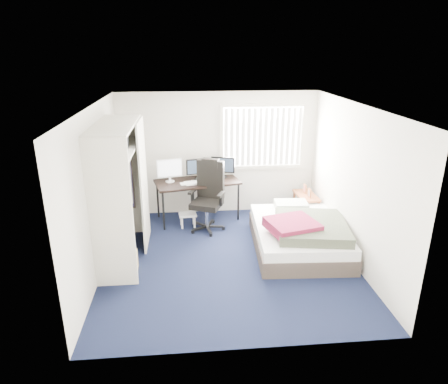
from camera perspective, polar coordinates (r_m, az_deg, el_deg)
name	(u,v)px	position (r m, az deg, el deg)	size (l,w,h in m)	color
ground	(228,259)	(6.69, 0.63, -9.56)	(4.20, 4.20, 0.00)	black
room_shell	(229,172)	(6.09, 0.68, 2.91)	(4.20, 4.20, 4.20)	silver
window_assembly	(263,137)	(8.15, 5.53, 7.85)	(1.72, 0.09, 1.32)	white
closet	(121,179)	(6.45, -14.53, 1.76)	(0.64, 1.84, 2.22)	beige
desk	(197,180)	(7.94, -3.86, 1.77)	(1.76, 1.11, 1.26)	black
office_chair	(208,203)	(7.59, -2.27, -1.55)	(0.82, 0.82, 1.34)	black
footstool	(188,217)	(7.79, -5.21, -3.51)	(0.35, 0.29, 0.27)	white
nightstand	(306,198)	(8.25, 11.66, -0.78)	(0.41, 0.74, 0.68)	brown
bed	(300,234)	(7.01, 10.77, -5.89)	(1.61, 2.09, 0.66)	#3D322C
pine_box	(124,262)	(6.49, -14.03, -9.69)	(0.40, 0.30, 0.30)	tan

